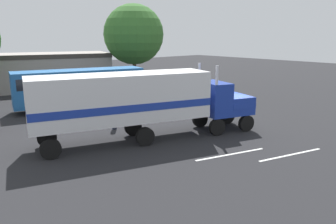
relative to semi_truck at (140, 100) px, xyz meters
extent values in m
plane|color=#232326|center=(6.62, -1.79, -2.52)|extent=(120.00, 120.00, 0.00)
cube|color=silver|center=(2.13, -5.29, -2.52)|extent=(4.27, 1.37, 0.01)
cube|color=silver|center=(4.53, -7.50, -2.52)|extent=(4.29, 1.31, 0.01)
cube|color=#193399|center=(6.54, -2.01, -0.82)|extent=(2.45, 2.92, 1.20)
cube|color=#193399|center=(5.01, -1.54, -0.32)|extent=(2.07, 2.80, 2.20)
cube|color=silver|center=(7.43, -2.28, -0.82)|extent=(0.69, 2.03, 1.08)
cube|color=#193399|center=(6.54, -2.01, -0.76)|extent=(2.46, 2.96, 0.36)
cylinder|color=silver|center=(4.80, -0.33, 0.28)|extent=(0.18, 0.18, 3.40)
cylinder|color=silver|center=(4.16, -2.43, 0.28)|extent=(0.18, 0.18, 3.40)
cube|color=silver|center=(-1.07, 0.32, 0.23)|extent=(10.80, 5.56, 2.80)
cube|color=#193399|center=(-1.07, 0.32, -0.19)|extent=(10.81, 5.60, 0.44)
cylinder|color=silver|center=(5.79, -0.42, -1.57)|extent=(1.43, 0.99, 0.64)
cylinder|color=black|center=(7.14, -1.04, -1.97)|extent=(1.14, 0.61, 1.10)
cylinder|color=black|center=(6.50, -3.15, -1.97)|extent=(1.14, 0.61, 1.10)
cylinder|color=black|center=(4.95, -0.37, -1.97)|extent=(1.14, 0.61, 1.10)
cylinder|color=black|center=(4.30, -2.47, -1.97)|extent=(1.14, 0.61, 1.10)
cylinder|color=black|center=(0.21, 1.08, -1.97)|extent=(1.14, 0.61, 1.10)
cylinder|color=black|center=(-0.43, -1.02, -1.97)|extent=(1.14, 0.61, 1.10)
cylinder|color=black|center=(-4.81, 2.62, -1.97)|extent=(1.14, 0.61, 1.10)
cylinder|color=black|center=(-5.45, 0.51, -1.97)|extent=(1.14, 0.61, 1.10)
cylinder|color=#2D3347|center=(0.13, 3.05, -2.11)|extent=(0.18, 0.18, 0.82)
cylinder|color=#2D3347|center=(-0.01, 3.11, -2.11)|extent=(0.18, 0.18, 0.82)
cylinder|color=#333338|center=(0.06, 3.08, -1.41)|extent=(0.34, 0.34, 0.58)
sphere|color=tan|center=(0.06, 3.08, -1.01)|extent=(0.23, 0.23, 0.23)
cube|color=black|center=(0.14, 3.26, -1.39)|extent=(0.30, 0.25, 0.36)
cube|color=#1E5999|center=(1.59, 10.87, -0.57)|extent=(11.29, 5.11, 2.90)
cube|color=black|center=(1.59, 10.87, 0.01)|extent=(10.66, 4.99, 0.90)
cylinder|color=black|center=(5.84, 10.98, -2.02)|extent=(1.04, 0.51, 1.00)
cylinder|color=black|center=(5.30, 8.80, -2.02)|extent=(1.04, 0.51, 1.00)
cylinder|color=black|center=(-1.73, 12.85, -2.02)|extent=(1.04, 0.51, 1.00)
cylinder|color=black|center=(-2.27, 10.66, -2.02)|extent=(1.04, 0.51, 1.00)
cylinder|color=brown|center=(11.98, 17.14, -0.58)|extent=(0.44, 0.44, 3.89)
sphere|color=#366B2A|center=(11.98, 17.14, 3.85)|extent=(7.10, 7.10, 7.10)
cube|color=#9E938C|center=(0.54, 24.34, -0.42)|extent=(21.74, 11.85, 4.22)
cube|color=#3F3833|center=(0.54, 24.34, 1.44)|extent=(21.86, 11.98, 0.50)
camera|label=1|loc=(-11.72, -15.81, 3.84)|focal=35.53mm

